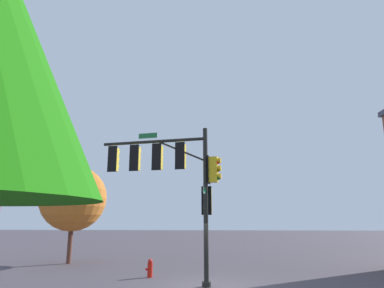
% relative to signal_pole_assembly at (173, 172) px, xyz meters
% --- Properties ---
extents(ground_plane, '(120.00, 120.00, 0.00)m').
position_rel_signal_pole_assembly_xyz_m(ground_plane, '(-1.44, 0.36, -4.71)').
color(ground_plane, '#484148').
extents(signal_pole_assembly, '(5.55, 1.67, 6.62)m').
position_rel_signal_pole_assembly_xyz_m(signal_pole_assembly, '(0.00, 0.00, 0.00)').
color(signal_pole_assembly, black).
rests_on(signal_pole_assembly, ground_plane).
extents(fire_hydrant, '(0.33, 0.24, 0.83)m').
position_rel_signal_pole_assembly_xyz_m(fire_hydrant, '(1.24, -1.68, -4.30)').
color(fire_hydrant, red).
rests_on(fire_hydrant, ground_plane).
extents(tree_near, '(4.10, 4.10, 5.98)m').
position_rel_signal_pole_assembly_xyz_m(tree_near, '(7.01, -6.09, -0.79)').
color(tree_near, brown).
rests_on(tree_near, ground_plane).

